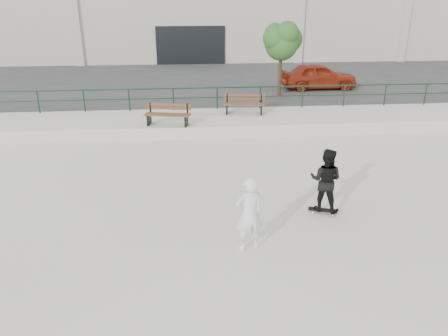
{
  "coord_description": "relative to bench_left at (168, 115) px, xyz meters",
  "views": [
    {
      "loc": [
        -0.38,
        -8.93,
        5.69
      ],
      "look_at": [
        0.56,
        2.0,
        1.17
      ],
      "focal_mm": 35.0,
      "sensor_mm": 36.0,
      "label": 1
    }
  ],
  "objects": [
    {
      "name": "bench_right",
      "position": [
        3.33,
        1.48,
        -0.01
      ],
      "size": [
        1.89,
        0.77,
        0.85
      ],
      "rotation": [
        0.0,
        0.0,
        -0.13
      ],
      "color": "brown",
      "rests_on": "ledge"
    },
    {
      "name": "skateboard",
      "position": [
        4.41,
        -7.07,
        -0.85
      ],
      "size": [
        0.8,
        0.44,
        0.09
      ],
      "rotation": [
        0.0,
        0.0,
        -0.33
      ],
      "color": "black",
      "rests_on": "ground"
    },
    {
      "name": "ledge",
      "position": [
        1.19,
        1.03,
        -0.68
      ],
      "size": [
        30.0,
        3.0,
        0.5
      ],
      "primitive_type": "cube",
      "color": "beige",
      "rests_on": "ground"
    },
    {
      "name": "standing_skater",
      "position": [
        4.41,
        -7.07,
        0.05
      ],
      "size": [
        1.07,
        1.0,
        1.76
      ],
      "primitive_type": "imported",
      "rotation": [
        0.0,
        0.0,
        2.63
      ],
      "color": "black",
      "rests_on": "skateboard"
    },
    {
      "name": "commercial_building",
      "position": [
        1.19,
        23.53,
        3.65
      ],
      "size": [
        44.2,
        16.33,
        8.0
      ],
      "color": "beige",
      "rests_on": "ground"
    },
    {
      "name": "ground",
      "position": [
        1.19,
        -8.47,
        -0.93
      ],
      "size": [
        120.0,
        120.0,
        0.0
      ],
      "primitive_type": "plane",
      "color": "#B4AEA5",
      "rests_on": "ground"
    },
    {
      "name": "tree",
      "position": [
        5.64,
        4.9,
        2.38
      ],
      "size": [
        2.11,
        1.87,
        3.74
      ],
      "color": "#4D3326",
      "rests_on": "parking_strip"
    },
    {
      "name": "parking_strip",
      "position": [
        1.19,
        9.53,
        -0.68
      ],
      "size": [
        60.0,
        14.0,
        0.5
      ],
      "primitive_type": "cube",
      "color": "#343434",
      "rests_on": "ground"
    },
    {
      "name": "seated_skater",
      "position": [
        2.14,
        -8.67,
        -0.01
      ],
      "size": [
        0.74,
        0.56,
        1.82
      ],
      "primitive_type": "imported",
      "rotation": [
        0.0,
        0.0,
        3.34
      ],
      "color": "white",
      "rests_on": "ground"
    },
    {
      "name": "railing",
      "position": [
        1.19,
        2.33,
        0.32
      ],
      "size": [
        28.0,
        0.06,
        1.03
      ],
      "color": "#153A22",
      "rests_on": "ledge"
    },
    {
      "name": "bench_left",
      "position": [
        0.0,
        0.0,
        0.0
      ],
      "size": [
        1.94,
        0.92,
        0.86
      ],
      "rotation": [
        0.0,
        0.0,
        -0.21
      ],
      "color": "brown",
      "rests_on": "ledge"
    },
    {
      "name": "red_car",
      "position": [
        8.11,
        6.33,
        0.28
      ],
      "size": [
        4.12,
        1.67,
        1.4
      ],
      "primitive_type": "imported",
      "rotation": [
        0.0,
        0.0,
        1.57
      ],
      "color": "maroon",
      "rests_on": "parking_strip"
    }
  ]
}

